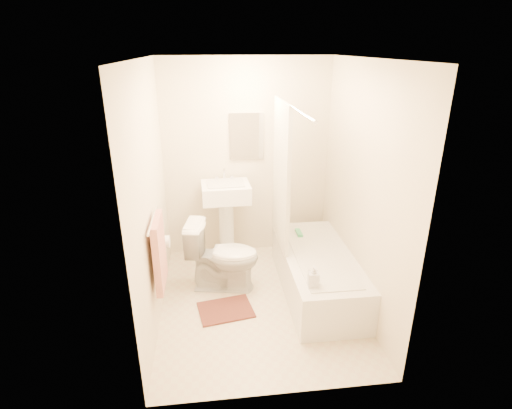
{
  "coord_description": "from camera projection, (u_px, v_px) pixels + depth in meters",
  "views": [
    {
      "loc": [
        -0.45,
        -3.48,
        2.5
      ],
      "look_at": [
        0.0,
        0.25,
        1.0
      ],
      "focal_mm": 28.0,
      "sensor_mm": 36.0,
      "label": 1
    }
  ],
  "objects": [
    {
      "name": "floor",
      "position": [
        259.0,
        302.0,
        4.18
      ],
      "size": [
        2.4,
        2.4,
        0.0
      ],
      "primitive_type": "plane",
      "color": "beige",
      "rests_on": "ground"
    },
    {
      "name": "ceiling",
      "position": [
        260.0,
        58.0,
        3.29
      ],
      "size": [
        2.4,
        2.4,
        0.0
      ],
      "primitive_type": "plane",
      "color": "white",
      "rests_on": "ground"
    },
    {
      "name": "wall_back",
      "position": [
        247.0,
        160.0,
        4.84
      ],
      "size": [
        2.0,
        0.02,
        2.4
      ],
      "primitive_type": "cube",
      "color": "beige",
      "rests_on": "ground"
    },
    {
      "name": "wall_left",
      "position": [
        150.0,
        199.0,
        3.63
      ],
      "size": [
        0.02,
        2.4,
        2.4
      ],
      "primitive_type": "cube",
      "color": "beige",
      "rests_on": "ground"
    },
    {
      "name": "wall_right",
      "position": [
        362.0,
        190.0,
        3.85
      ],
      "size": [
        0.02,
        2.4,
        2.4
      ],
      "primitive_type": "cube",
      "color": "beige",
      "rests_on": "ground"
    },
    {
      "name": "mirror",
      "position": [
        247.0,
        136.0,
        4.71
      ],
      "size": [
        0.4,
        0.03,
        0.55
      ],
      "primitive_type": "cube",
      "color": "white",
      "rests_on": "wall_back"
    },
    {
      "name": "curtain_rod",
      "position": [
        291.0,
        105.0,
        3.57
      ],
      "size": [
        0.03,
        1.7,
        0.03
      ],
      "primitive_type": "cylinder",
      "rotation": [
        1.57,
        0.0,
        0.0
      ],
      "color": "silver",
      "rests_on": "wall_back"
    },
    {
      "name": "shower_curtain",
      "position": [
        281.0,
        175.0,
        4.22
      ],
      "size": [
        0.04,
        0.8,
        1.55
      ],
      "primitive_type": "cube",
      "color": "silver",
      "rests_on": "curtain_rod"
    },
    {
      "name": "towel_bar",
      "position": [
        152.0,
        220.0,
        3.44
      ],
      "size": [
        0.02,
        0.6,
        0.02
      ],
      "primitive_type": "cylinder",
      "rotation": [
        1.57,
        0.0,
        0.0
      ],
      "color": "silver",
      "rests_on": "wall_left"
    },
    {
      "name": "towel",
      "position": [
        159.0,
        253.0,
        3.56
      ],
      "size": [
        0.06,
        0.45,
        0.66
      ],
      "primitive_type": "cube",
      "color": "#CC7266",
      "rests_on": "towel_bar"
    },
    {
      "name": "toilet_paper",
      "position": [
        164.0,
        242.0,
        3.93
      ],
      "size": [
        0.11,
        0.12,
        0.12
      ],
      "primitive_type": "cylinder",
      "rotation": [
        0.0,
        1.57,
        0.0
      ],
      "color": "white",
      "rests_on": "wall_left"
    },
    {
      "name": "toilet",
      "position": [
        223.0,
        256.0,
        4.31
      ],
      "size": [
        0.84,
        0.56,
        0.76
      ],
      "primitive_type": "imported",
      "rotation": [
        0.0,
        0.0,
        1.4
      ],
      "color": "white",
      "rests_on": "floor"
    },
    {
      "name": "sink",
      "position": [
        226.0,
        219.0,
        4.82
      ],
      "size": [
        0.57,
        0.47,
        1.09
      ],
      "primitive_type": null,
      "rotation": [
        0.0,
        0.0,
        0.04
      ],
      "color": "white",
      "rests_on": "floor"
    },
    {
      "name": "bathtub",
      "position": [
        317.0,
        272.0,
        4.29
      ],
      "size": [
        0.71,
        1.62,
        0.45
      ],
      "primitive_type": null,
      "color": "silver",
      "rests_on": "floor"
    },
    {
      "name": "bath_mat",
      "position": [
        226.0,
        310.0,
        4.04
      ],
      "size": [
        0.59,
        0.48,
        0.02
      ],
      "primitive_type": "cube",
      "rotation": [
        0.0,
        0.0,
        0.18
      ],
      "color": "#47241E",
      "rests_on": "floor"
    },
    {
      "name": "soap_bottle",
      "position": [
        314.0,
        276.0,
        3.6
      ],
      "size": [
        0.1,
        0.11,
        0.21
      ],
      "primitive_type": "imported",
      "rotation": [
        0.0,
        0.0,
        -0.09
      ],
      "color": "white",
      "rests_on": "bathtub"
    },
    {
      "name": "scrub_brush",
      "position": [
        299.0,
        233.0,
        4.63
      ],
      "size": [
        0.06,
        0.19,
        0.04
      ],
      "primitive_type": "cube",
      "rotation": [
        0.0,
        0.0,
        0.0
      ],
      "color": "#44B76D",
      "rests_on": "bathtub"
    }
  ]
}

